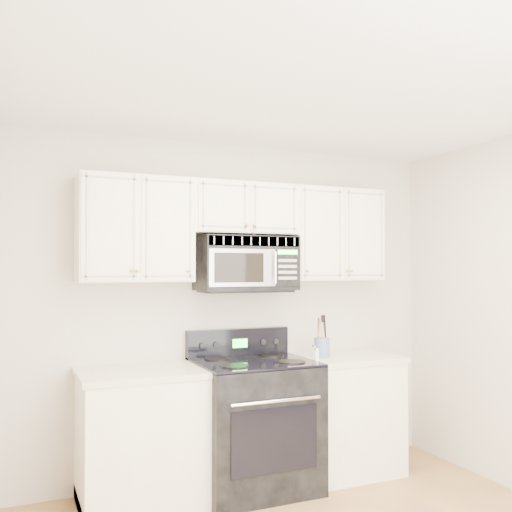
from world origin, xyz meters
TOP-DOWN VIEW (x-y plane):
  - room at (0.00, 0.00)m, footprint 3.51×3.51m
  - base_cabinet_left at (-0.80, 1.44)m, footprint 0.86×0.65m
  - base_cabinet_right at (0.80, 1.44)m, footprint 0.86×0.65m
  - range at (0.02, 1.40)m, footprint 0.84×0.76m
  - upper_cabinets at (0.00, 1.58)m, footprint 2.44×0.37m
  - microwave at (0.03, 1.56)m, footprint 0.75×0.42m
  - utensil_crock at (0.62, 1.42)m, footprint 0.12×0.12m
  - shaker_salt at (0.51, 1.31)m, footprint 0.04×0.04m
  - shaker_pepper at (0.56, 1.44)m, footprint 0.04×0.04m

SIDE VIEW (x-z plane):
  - base_cabinet_left at x=-0.80m, z-range -0.03..0.89m
  - base_cabinet_right at x=0.80m, z-range -0.03..0.89m
  - range at x=0.02m, z-range -0.09..1.05m
  - shaker_salt at x=0.51m, z-range 0.92..1.01m
  - shaker_pepper at x=0.56m, z-range 0.92..1.02m
  - utensil_crock at x=0.62m, z-range 0.84..1.17m
  - room at x=0.00m, z-range 0.00..2.60m
  - microwave at x=0.03m, z-range 1.45..1.86m
  - upper_cabinets at x=0.00m, z-range 1.56..2.31m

